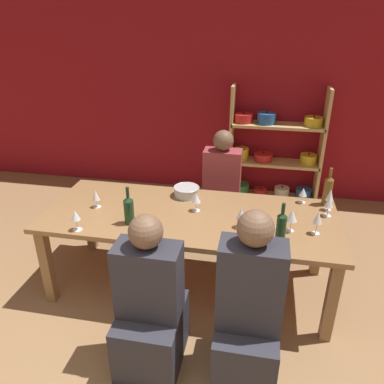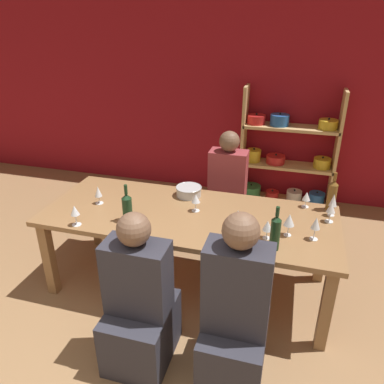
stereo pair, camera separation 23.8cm
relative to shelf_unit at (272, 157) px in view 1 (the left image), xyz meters
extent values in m
cube|color=maroon|center=(-0.88, 0.20, 0.77)|extent=(8.80, 0.06, 2.70)
cube|color=tan|center=(-0.53, 0.00, 0.15)|extent=(0.04, 0.30, 1.45)
cube|color=tan|center=(0.57, 0.00, 0.15)|extent=(0.04, 0.30, 1.45)
cube|color=tan|center=(0.02, 0.00, -0.56)|extent=(1.10, 0.30, 0.04)
cylinder|color=#338447|center=(-0.39, 0.00, -0.47)|extent=(0.25, 0.25, 0.14)
sphere|color=black|center=(-0.39, 0.00, -0.39)|extent=(0.02, 0.02, 0.02)
cylinder|color=red|center=(-0.11, 0.00, -0.49)|extent=(0.17, 0.17, 0.09)
sphere|color=black|center=(-0.11, 0.00, -0.44)|extent=(0.02, 0.02, 0.02)
cylinder|color=silver|center=(0.16, 0.00, -0.47)|extent=(0.19, 0.19, 0.13)
sphere|color=black|center=(0.16, 0.00, -0.40)|extent=(0.02, 0.02, 0.02)
cylinder|color=#235BAD|center=(0.44, 0.00, -0.47)|extent=(0.20, 0.20, 0.14)
sphere|color=black|center=(0.44, 0.00, -0.39)|extent=(0.02, 0.02, 0.02)
cube|color=tan|center=(0.02, 0.00, -0.07)|extent=(1.10, 0.30, 0.04)
cylinder|color=gold|center=(-0.39, 0.00, 0.02)|extent=(0.18, 0.18, 0.15)
sphere|color=black|center=(-0.39, 0.00, 0.11)|extent=(0.02, 0.02, 0.02)
cylinder|color=red|center=(-0.11, 0.00, -0.01)|extent=(0.23, 0.23, 0.10)
sphere|color=black|center=(-0.11, 0.00, 0.06)|extent=(0.02, 0.02, 0.02)
cylinder|color=gold|center=(0.44, 0.00, 0.00)|extent=(0.20, 0.20, 0.12)
sphere|color=black|center=(0.44, 0.00, 0.07)|extent=(0.02, 0.02, 0.02)
cube|color=tan|center=(0.02, 0.00, 0.41)|extent=(1.10, 0.30, 0.04)
cylinder|color=red|center=(-0.39, 0.00, 0.48)|extent=(0.22, 0.22, 0.11)
sphere|color=black|center=(-0.39, 0.00, 0.54)|extent=(0.02, 0.02, 0.02)
cylinder|color=#235BAD|center=(-0.11, 0.00, 0.49)|extent=(0.22, 0.22, 0.13)
sphere|color=black|center=(-0.11, 0.00, 0.57)|extent=(0.02, 0.02, 0.02)
cylinder|color=gold|center=(0.44, 0.00, 0.48)|extent=(0.22, 0.22, 0.10)
sphere|color=black|center=(0.44, 0.00, 0.54)|extent=(0.02, 0.02, 0.02)
cube|color=olive|center=(-0.68, -1.93, 0.14)|extent=(2.38, 0.96, 0.04)
cube|color=olive|center=(-1.79, -2.33, -0.23)|extent=(0.08, 0.08, 0.69)
cube|color=olive|center=(0.43, -2.33, -0.23)|extent=(0.08, 0.08, 0.69)
cube|color=olive|center=(-1.79, -1.53, -0.23)|extent=(0.08, 0.08, 0.69)
cube|color=olive|center=(0.43, -1.53, -0.23)|extent=(0.08, 0.08, 0.69)
cylinder|color=#B7BABC|center=(-0.77, -1.60, 0.20)|extent=(0.22, 0.22, 0.08)
torus|color=#B7BABC|center=(-0.77, -1.60, 0.24)|extent=(0.23, 0.23, 0.01)
cylinder|color=brown|center=(0.43, -1.54, 0.27)|extent=(0.07, 0.07, 0.23)
cone|color=brown|center=(0.43, -1.54, 0.40)|extent=(0.07, 0.07, 0.03)
cylinder|color=brown|center=(0.43, -1.54, 0.45)|extent=(0.03, 0.03, 0.07)
cylinder|color=#19381E|center=(0.03, -2.25, 0.27)|extent=(0.07, 0.07, 0.23)
cone|color=#19381E|center=(0.03, -2.25, 0.40)|extent=(0.07, 0.07, 0.03)
cylinder|color=#19381E|center=(0.03, -2.25, 0.45)|extent=(0.03, 0.03, 0.07)
cylinder|color=#19381E|center=(-1.11, -2.16, 0.25)|extent=(0.08, 0.08, 0.19)
cone|color=#19381E|center=(-1.11, -2.16, 0.37)|extent=(0.08, 0.08, 0.04)
cylinder|color=#19381E|center=(-1.11, -2.16, 0.42)|extent=(0.03, 0.03, 0.08)
cylinder|color=white|center=(0.44, -1.64, 0.16)|extent=(0.06, 0.06, 0.00)
cylinder|color=white|center=(0.44, -1.64, 0.20)|extent=(0.01, 0.01, 0.09)
cone|color=white|center=(0.44, -1.64, 0.29)|extent=(0.06, 0.06, 0.10)
cylinder|color=maroon|center=(0.44, -1.64, 0.27)|extent=(0.03, 0.03, 0.04)
cylinder|color=white|center=(-0.26, -2.06, 0.16)|extent=(0.07, 0.07, 0.00)
cylinder|color=white|center=(-0.26, -2.06, 0.19)|extent=(0.01, 0.01, 0.07)
cone|color=white|center=(-0.26, -2.06, 0.28)|extent=(0.07, 0.07, 0.09)
cylinder|color=beige|center=(-0.26, -2.06, 0.25)|extent=(0.04, 0.04, 0.04)
cylinder|color=white|center=(-0.03, -2.13, 0.16)|extent=(0.06, 0.06, 0.00)
cylinder|color=white|center=(-0.03, -2.13, 0.19)|extent=(0.01, 0.01, 0.06)
cone|color=white|center=(-0.03, -2.13, 0.26)|extent=(0.07, 0.07, 0.08)
cylinder|color=maroon|center=(-0.03, -2.13, 0.24)|extent=(0.04, 0.04, 0.03)
cylinder|color=white|center=(0.11, -2.05, 0.16)|extent=(0.06, 0.06, 0.00)
cylinder|color=white|center=(0.11, -2.05, 0.20)|extent=(0.01, 0.01, 0.08)
cone|color=white|center=(0.11, -2.05, 0.29)|extent=(0.08, 0.08, 0.09)
cylinder|color=beige|center=(0.11, -2.05, 0.26)|extent=(0.04, 0.04, 0.04)
cylinder|color=white|center=(-0.64, -1.87, 0.16)|extent=(0.06, 0.06, 0.00)
cylinder|color=white|center=(-0.64, -1.87, 0.20)|extent=(0.01, 0.01, 0.08)
cone|color=white|center=(-0.64, -1.87, 0.27)|extent=(0.07, 0.07, 0.07)
cylinder|color=beige|center=(-0.64, -1.87, 0.25)|extent=(0.04, 0.04, 0.03)
cylinder|color=white|center=(0.42, -1.75, 0.16)|extent=(0.07, 0.07, 0.00)
cylinder|color=white|center=(0.42, -1.75, 0.20)|extent=(0.01, 0.01, 0.08)
cone|color=white|center=(0.42, -1.75, 0.28)|extent=(0.07, 0.07, 0.09)
cylinder|color=maroon|center=(0.42, -1.75, 0.26)|extent=(0.04, 0.04, 0.03)
cylinder|color=white|center=(-1.47, -1.96, 0.16)|extent=(0.07, 0.07, 0.00)
cylinder|color=white|center=(-1.47, -1.96, 0.19)|extent=(0.01, 0.01, 0.06)
cone|color=white|center=(-1.47, -1.96, 0.27)|extent=(0.06, 0.06, 0.09)
cylinder|color=maroon|center=(-1.47, -1.96, 0.25)|extent=(0.03, 0.03, 0.04)
cylinder|color=white|center=(-1.46, -2.34, 0.16)|extent=(0.07, 0.07, 0.00)
cylinder|color=white|center=(-1.46, -2.34, 0.20)|extent=(0.01, 0.01, 0.09)
cone|color=white|center=(-1.46, -2.34, 0.28)|extent=(0.07, 0.07, 0.08)
cylinder|color=maroon|center=(-1.46, -2.34, 0.26)|extent=(0.04, 0.04, 0.03)
cylinder|color=white|center=(0.30, -2.05, 0.16)|extent=(0.06, 0.06, 0.00)
cylinder|color=white|center=(0.30, -2.05, 0.20)|extent=(0.01, 0.01, 0.09)
cone|color=white|center=(0.30, -2.05, 0.29)|extent=(0.07, 0.07, 0.09)
cylinder|color=maroon|center=(0.30, -2.05, 0.27)|extent=(0.04, 0.04, 0.04)
cylinder|color=white|center=(0.23, -1.55, 0.16)|extent=(0.06, 0.06, 0.00)
cylinder|color=white|center=(0.23, -1.55, 0.19)|extent=(0.01, 0.01, 0.06)
cone|color=white|center=(0.23, -1.55, 0.26)|extent=(0.07, 0.07, 0.07)
cylinder|color=beige|center=(0.23, -1.55, 0.24)|extent=(0.04, 0.04, 0.03)
cube|color=#2D2D38|center=(-0.14, -2.72, -0.37)|extent=(0.40, 0.50, 0.42)
cube|color=#2D2D38|center=(-0.14, -2.72, 0.14)|extent=(0.40, 0.22, 0.60)
sphere|color=brown|center=(-0.14, -2.72, 0.55)|extent=(0.22, 0.22, 0.22)
cube|color=#2D2D38|center=(-0.51, -1.12, -0.35)|extent=(0.37, 0.46, 0.45)
cube|color=#99383D|center=(-0.51, -1.12, 0.15)|extent=(0.37, 0.20, 0.57)
sphere|color=brown|center=(-0.51, -1.12, 0.54)|extent=(0.20, 0.20, 0.20)
cube|color=#2D2D38|center=(-0.78, -2.74, -0.36)|extent=(0.42, 0.52, 0.42)
cube|color=#2D2D38|center=(-0.78, -2.74, 0.10)|extent=(0.42, 0.23, 0.51)
sphere|color=brown|center=(-0.78, -2.74, 0.46)|extent=(0.21, 0.21, 0.21)
camera|label=1|loc=(-0.15, -4.55, 1.63)|focal=35.00mm
camera|label=2|loc=(0.08, -4.50, 1.63)|focal=35.00mm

